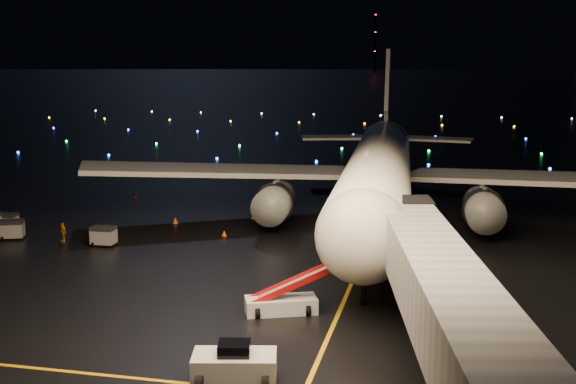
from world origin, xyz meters
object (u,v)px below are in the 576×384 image
object	(u,v)px
airliner	(380,135)
crew_c	(63,232)
baggage_cart_0	(104,236)
baggage_cart_3	(6,222)
pushback_tug	(234,362)
belt_loader	(281,288)
baggage_cart_1	(12,230)

from	to	relation	value
airliner	crew_c	distance (m)	29.07
airliner	crew_c	bearing A→B (deg)	-152.98
baggage_cart_0	baggage_cart_3	bearing A→B (deg)	166.14
pushback_tug	crew_c	xyz separation A→B (m)	(-21.07, 21.75, -0.12)
pushback_tug	crew_c	world-z (taller)	pushback_tug
belt_loader	baggage_cart_0	bearing A→B (deg)	123.75
airliner	belt_loader	bearing A→B (deg)	-100.17
pushback_tug	baggage_cart_1	world-z (taller)	pushback_tug
pushback_tug	crew_c	bearing A→B (deg)	121.95
baggage_cart_3	airliner	bearing A→B (deg)	12.43
pushback_tug	baggage_cart_1	xyz separation A→B (m)	(-25.68, 21.68, -0.13)
baggage_cart_1	airliner	bearing A→B (deg)	4.73
airliner	baggage_cart_0	distance (m)	26.21
airliner	belt_loader	world-z (taller)	airliner
belt_loader	crew_c	world-z (taller)	belt_loader
belt_loader	baggage_cart_3	size ratio (longest dim) A/B	3.30
crew_c	baggage_cart_1	size ratio (longest dim) A/B	0.86
airliner	baggage_cart_3	size ratio (longest dim) A/B	30.02
crew_c	baggage_cart_3	world-z (taller)	crew_c
baggage_cart_0	crew_c	bearing A→B (deg)	174.35
baggage_cart_1	baggage_cart_3	xyz separation A→B (m)	(-2.09, 2.35, -0.01)
airliner	baggage_cart_3	bearing A→B (deg)	-162.23
crew_c	baggage_cart_0	world-z (taller)	crew_c
belt_loader	crew_c	distance (m)	24.52
belt_loader	crew_c	xyz separation A→B (m)	(-21.13, 12.43, -0.68)
belt_loader	baggage_cart_1	bearing A→B (deg)	132.86
airliner	pushback_tug	xyz separation A→B (m)	(-3.27, -35.99, -6.97)
belt_loader	baggage_cart_0	xyz separation A→B (m)	(-17.33, 12.02, -0.71)
pushback_tug	baggage_cart_0	distance (m)	27.45
pushback_tug	crew_c	size ratio (longest dim) A/B	2.41
baggage_cart_3	pushback_tug	bearing A→B (deg)	-49.52
airliner	baggage_cart_1	distance (m)	33.06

